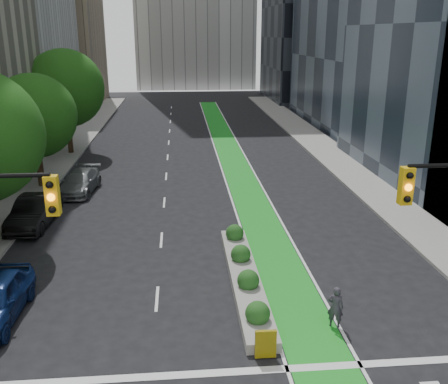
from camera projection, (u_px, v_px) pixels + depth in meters
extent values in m
cube|color=gray|center=(42.00, 175.00, 37.28)|extent=(3.60, 90.00, 0.15)
cube|color=gray|center=(349.00, 167.00, 39.29)|extent=(3.60, 90.00, 0.15)
cube|color=#1B9522|center=(231.00, 156.00, 43.31)|extent=(2.20, 70.00, 0.01)
cube|color=tan|center=(46.00, 12.00, 71.52)|extent=(14.00, 16.00, 26.00)
cube|color=black|center=(316.00, 7.00, 76.52)|extent=(14.00, 18.00, 28.00)
cylinder|color=black|center=(39.00, 156.00, 33.84)|extent=(0.44, 0.44, 4.48)
sphere|color=#1A4A0F|center=(34.00, 116.00, 33.01)|extent=(5.60, 5.60, 5.60)
cylinder|color=black|center=(69.00, 125.00, 43.22)|extent=(0.44, 0.44, 5.15)
sphere|color=#1A4A0F|center=(65.00, 88.00, 42.27)|extent=(6.60, 6.60, 6.60)
cube|color=gold|center=(52.00, 195.00, 12.77)|extent=(0.34, 0.28, 1.05)
sphere|color=orange|center=(51.00, 197.00, 12.61)|extent=(0.20, 0.20, 0.20)
cube|color=gold|center=(406.00, 186.00, 13.57)|extent=(0.34, 0.28, 1.05)
sphere|color=orange|center=(409.00, 188.00, 13.42)|extent=(0.20, 0.20, 0.20)
cube|color=gray|center=(245.00, 279.00, 21.28)|extent=(1.20, 10.00, 0.40)
cube|color=yellow|center=(266.00, 344.00, 16.24)|extent=(0.70, 0.12, 1.00)
sphere|color=#194C19|center=(258.00, 313.00, 17.82)|extent=(0.90, 0.90, 0.90)
sphere|color=#194C19|center=(248.00, 280.00, 20.19)|extent=(0.90, 0.90, 0.90)
sphere|color=#194C19|center=(241.00, 254.00, 22.57)|extent=(0.90, 0.90, 0.90)
sphere|color=#194C19|center=(235.00, 233.00, 24.94)|extent=(0.90, 0.90, 0.90)
imported|color=#322F38|center=(335.00, 307.00, 17.96)|extent=(0.69, 0.58, 1.60)
imported|color=black|center=(34.00, 212.00, 27.42)|extent=(2.04, 5.10, 1.65)
imported|color=slate|center=(80.00, 182.00, 33.28)|extent=(2.48, 5.08, 1.42)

